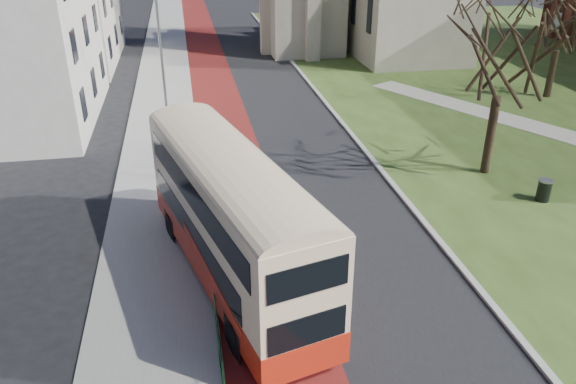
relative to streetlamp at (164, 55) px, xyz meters
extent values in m
plane|color=black|center=(4.35, -18.00, -4.59)|extent=(160.00, 160.00, 0.00)
cube|color=black|center=(5.85, 2.00, -4.59)|extent=(9.00, 120.00, 0.01)
cube|color=#591414|center=(3.15, 2.00, -4.59)|extent=(3.40, 120.00, 0.01)
cube|color=gray|center=(-0.65, 2.00, -4.53)|extent=(4.00, 120.00, 0.12)
cube|color=#999993|center=(1.35, 2.00, -4.53)|extent=(0.25, 120.00, 0.13)
cube|color=#999993|center=(10.45, 4.00, -4.53)|extent=(0.25, 80.00, 0.13)
cylinder|color=#0C3617|center=(1.40, -14.00, -3.49)|extent=(0.04, 24.00, 0.04)
cylinder|color=#0C3617|center=(1.40, -14.00, -4.44)|extent=(0.04, 24.00, 0.04)
cube|color=gray|center=(20.85, 20.00, -0.09)|extent=(9.00, 18.00, 9.00)
cylinder|color=gray|center=(-0.15, 0.00, -0.47)|extent=(0.16, 0.16, 8.00)
cube|color=red|center=(2.20, -15.90, -3.54)|extent=(5.39, 11.63, 1.03)
cube|color=beige|center=(2.20, -15.90, -1.53)|extent=(5.35, 11.57, 2.99)
cube|color=black|center=(0.87, -15.93, -2.46)|extent=(2.39, 9.01, 0.98)
cube|color=black|center=(3.38, -15.28, -2.46)|extent=(2.39, 9.01, 0.98)
cube|color=black|center=(0.95, -16.23, -0.92)|extent=(2.62, 9.89, 0.93)
cube|color=black|center=(3.46, -15.58, -0.92)|extent=(2.62, 9.89, 0.93)
cube|color=black|center=(0.79, -10.45, -2.46)|extent=(2.26, 0.66, 1.08)
cube|color=black|center=(0.79, -10.45, -0.92)|extent=(2.26, 0.66, 0.93)
cube|color=orange|center=(0.79, -10.45, -0.33)|extent=(1.81, 0.56, 0.31)
cylinder|color=black|center=(0.08, -12.47, -4.06)|extent=(0.57, 1.11, 1.07)
cylinder|color=black|center=(2.39, -11.87, -4.06)|extent=(0.57, 1.11, 1.07)
cylinder|color=black|center=(1.90, -19.49, -4.06)|extent=(0.57, 1.11, 1.07)
cylinder|color=black|center=(4.21, -18.89, -4.06)|extent=(0.57, 1.11, 1.07)
cylinder|color=black|center=(15.51, -8.87, -2.60)|extent=(0.50, 0.50, 3.91)
cylinder|color=#2E2317|center=(26.34, 2.46, -2.91)|extent=(0.58, 0.58, 3.28)
cylinder|color=black|center=(16.53, -12.26, -4.08)|extent=(0.78, 0.78, 0.96)
cylinder|color=gray|center=(16.53, -12.26, -3.57)|extent=(0.84, 0.84, 0.06)
camera|label=1|loc=(1.06, -32.41, 7.05)|focal=35.00mm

